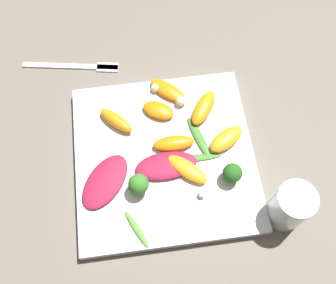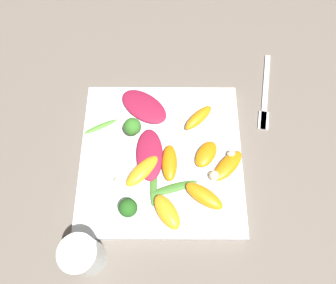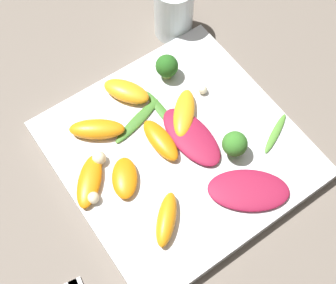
# 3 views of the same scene
# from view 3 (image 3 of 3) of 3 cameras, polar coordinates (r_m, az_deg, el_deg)

# --- Properties ---
(ground_plane) EXTENTS (2.40, 2.40, 0.00)m
(ground_plane) POSITION_cam_3_polar(r_m,az_deg,el_deg) (0.65, 1.21, -1.44)
(ground_plane) COLOR #6B6056
(plate) EXTENTS (0.30, 0.30, 0.02)m
(plate) POSITION_cam_3_polar(r_m,az_deg,el_deg) (0.64, 1.23, -1.02)
(plate) COLOR white
(plate) RESTS_ON ground_plane
(drinking_glass) EXTENTS (0.06, 0.06, 0.09)m
(drinking_glass) POSITION_cam_3_polar(r_m,az_deg,el_deg) (0.73, 0.71, 15.75)
(drinking_glass) COLOR silver
(drinking_glass) RESTS_ON ground_plane
(radicchio_leaf_0) EXTENTS (0.06, 0.11, 0.01)m
(radicchio_leaf_0) POSITION_cam_3_polar(r_m,az_deg,el_deg) (0.63, 2.80, 0.74)
(radicchio_leaf_0) COLOR maroon
(radicchio_leaf_0) RESTS_ON plate
(radicchio_leaf_1) EXTENTS (0.12, 0.11, 0.01)m
(radicchio_leaf_1) POSITION_cam_3_polar(r_m,az_deg,el_deg) (0.60, 9.79, -5.81)
(radicchio_leaf_1) COLOR maroon
(radicchio_leaf_1) RESTS_ON plate
(orange_segment_0) EXTENTS (0.07, 0.07, 0.01)m
(orange_segment_0) POSITION_cam_3_polar(r_m,az_deg,el_deg) (0.61, -9.55, -4.73)
(orange_segment_0) COLOR orange
(orange_segment_0) RESTS_ON plate
(orange_segment_1) EXTENTS (0.03, 0.07, 0.02)m
(orange_segment_1) POSITION_cam_3_polar(r_m,az_deg,el_deg) (0.62, -0.91, 0.22)
(orange_segment_1) COLOR orange
(orange_segment_1) RESTS_ON plate
(orange_segment_2) EXTENTS (0.07, 0.07, 0.02)m
(orange_segment_2) POSITION_cam_3_polar(r_m,az_deg,el_deg) (0.58, -0.19, -9.39)
(orange_segment_2) COLOR orange
(orange_segment_2) RESTS_ON plate
(orange_segment_3) EXTENTS (0.06, 0.07, 0.02)m
(orange_segment_3) POSITION_cam_3_polar(r_m,az_deg,el_deg) (0.66, -5.09, 6.17)
(orange_segment_3) COLOR orange
(orange_segment_3) RESTS_ON plate
(orange_segment_4) EXTENTS (0.06, 0.07, 0.02)m
(orange_segment_4) POSITION_cam_3_polar(r_m,az_deg,el_deg) (0.60, -5.38, -4.27)
(orange_segment_4) COLOR orange
(orange_segment_4) RESTS_ON plate
(orange_segment_5) EXTENTS (0.07, 0.08, 0.02)m
(orange_segment_5) POSITION_cam_3_polar(r_m,az_deg,el_deg) (0.64, 1.97, 3.51)
(orange_segment_5) COLOR orange
(orange_segment_5) RESTS_ON plate
(orange_segment_6) EXTENTS (0.08, 0.07, 0.02)m
(orange_segment_6) POSITION_cam_3_polar(r_m,az_deg,el_deg) (0.63, -8.66, 1.56)
(orange_segment_6) COLOR orange
(orange_segment_6) RESTS_ON plate
(broccoli_floret_0) EXTENTS (0.03, 0.03, 0.04)m
(broccoli_floret_0) POSITION_cam_3_polar(r_m,az_deg,el_deg) (0.61, 8.13, -0.26)
(broccoli_floret_0) COLOR #84AD5B
(broccoli_floret_0) RESTS_ON plate
(broccoli_floret_1) EXTENTS (0.03, 0.03, 0.04)m
(broccoli_floret_1) POSITION_cam_3_polar(r_m,az_deg,el_deg) (0.67, -0.14, 9.19)
(broccoli_floret_1) COLOR #84AD5B
(broccoli_floret_1) RESTS_ON plate
(arugula_sprig_0) EXTENTS (0.01, 0.10, 0.00)m
(arugula_sprig_0) POSITION_cam_3_polar(r_m,az_deg,el_deg) (0.65, -0.40, 3.33)
(arugula_sprig_0) COLOR #3D7528
(arugula_sprig_0) RESTS_ON plate
(arugula_sprig_1) EXTENTS (0.09, 0.04, 0.01)m
(arugula_sprig_1) POSITION_cam_3_polar(r_m,az_deg,el_deg) (0.64, -3.76, 2.61)
(arugula_sprig_1) COLOR #3D7528
(arugula_sprig_1) RESTS_ON plate
(arugula_sprig_2) EXTENTS (0.07, 0.04, 0.00)m
(arugula_sprig_2) POSITION_cam_3_polar(r_m,az_deg,el_deg) (0.65, 12.96, 1.05)
(arugula_sprig_2) COLOR #518E33
(arugula_sprig_2) RESTS_ON plate
(macadamia_nut_0) EXTENTS (0.02, 0.02, 0.02)m
(macadamia_nut_0) POSITION_cam_3_polar(r_m,az_deg,el_deg) (0.60, -9.20, -6.62)
(macadamia_nut_0) COLOR beige
(macadamia_nut_0) RESTS_ON plate
(macadamia_nut_1) EXTENTS (0.02, 0.02, 0.02)m
(macadamia_nut_1) POSITION_cam_3_polar(r_m,az_deg,el_deg) (0.62, -8.39, -1.96)
(macadamia_nut_1) COLOR beige
(macadamia_nut_1) RESTS_ON plate
(macadamia_nut_2) EXTENTS (0.01, 0.01, 0.01)m
(macadamia_nut_2) POSITION_cam_3_polar(r_m,az_deg,el_deg) (0.67, 4.27, 6.36)
(macadamia_nut_2) COLOR beige
(macadamia_nut_2) RESTS_ON plate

